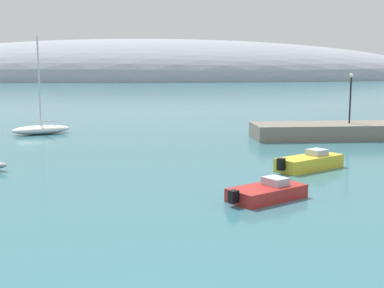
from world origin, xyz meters
name	(u,v)px	position (x,y,z in m)	size (l,w,h in m)	color
breakwater_rocks	(375,130)	(21.44, 35.35, 0.70)	(23.22, 4.77, 1.39)	gray
distant_ridge	(146,79)	(-2.15, 205.02, 0.00)	(247.98, 72.82, 32.37)	#999EA8
sailboat_white_mid_mooring	(41,129)	(-10.51, 40.21, 0.55)	(6.05, 4.12, 9.50)	white
motorboat_yellow_foreground	(309,162)	(10.92, 21.30, 0.47)	(5.13, 4.21, 1.26)	yellow
motorboat_red_alongside_breakwater	(267,192)	(6.43, 13.78, 0.39)	(4.54, 3.92, 1.09)	red
harbor_lamp_post	(351,93)	(18.92, 35.40, 4.21)	(0.36, 0.36, 4.62)	black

